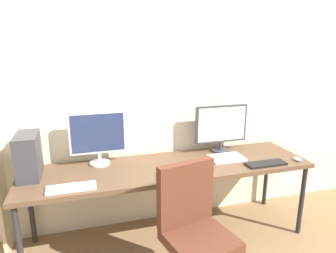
% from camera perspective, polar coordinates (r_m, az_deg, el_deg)
% --- Properties ---
extents(wall_back, '(4.97, 0.10, 2.60)m').
position_cam_1_polar(wall_back, '(2.95, -2.03, 5.75)').
color(wall_back, beige).
rests_on(wall_back, ground_plane).
extents(desk, '(2.57, 0.68, 0.74)m').
position_cam_1_polar(desk, '(2.74, 0.30, -8.31)').
color(desk, brown).
rests_on(desk, ground_plane).
extents(office_chair, '(0.53, 0.53, 0.99)m').
position_cam_1_polar(office_chair, '(2.32, 5.10, -21.50)').
color(office_chair, '#2D2D33').
rests_on(office_chair, ground_plane).
extents(monitor_left, '(0.50, 0.18, 0.49)m').
position_cam_1_polar(monitor_left, '(2.73, -13.16, -1.71)').
color(monitor_left, silver).
rests_on(monitor_left, desk).
extents(monitor_right, '(0.54, 0.18, 0.47)m').
position_cam_1_polar(monitor_right, '(3.03, 10.06, 0.02)').
color(monitor_right, '#38383D').
rests_on(monitor_right, desk).
extents(pc_tower, '(0.17, 0.34, 0.36)m').
position_cam_1_polar(pc_tower, '(2.69, -25.00, -5.06)').
color(pc_tower, '#38383D').
rests_on(pc_tower, desk).
extents(keyboard_left, '(0.36, 0.13, 0.02)m').
position_cam_1_polar(keyboard_left, '(2.41, -17.89, -11.03)').
color(keyboard_left, silver).
rests_on(keyboard_left, desk).
extents(keyboard_center, '(0.33, 0.13, 0.02)m').
position_cam_1_polar(keyboard_center, '(2.51, 1.82, -9.13)').
color(keyboard_center, '#38383D').
rests_on(keyboard_center, desk).
extents(keyboard_right, '(0.37, 0.13, 0.02)m').
position_cam_1_polar(keyboard_right, '(2.87, 18.09, -6.73)').
color(keyboard_right, black).
rests_on(keyboard_right, desk).
extents(computer_mouse, '(0.06, 0.10, 0.03)m').
position_cam_1_polar(computer_mouse, '(3.06, 23.38, -5.72)').
color(computer_mouse, silver).
rests_on(computer_mouse, desk).
extents(laptop_closed, '(0.32, 0.22, 0.02)m').
position_cam_1_polar(laptop_closed, '(2.91, 11.07, -5.88)').
color(laptop_closed, silver).
rests_on(laptop_closed, desk).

